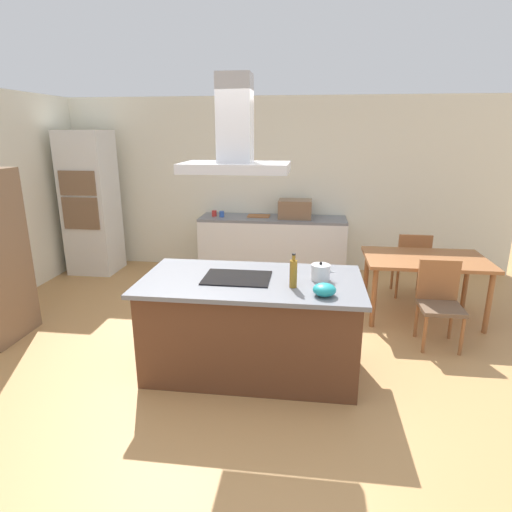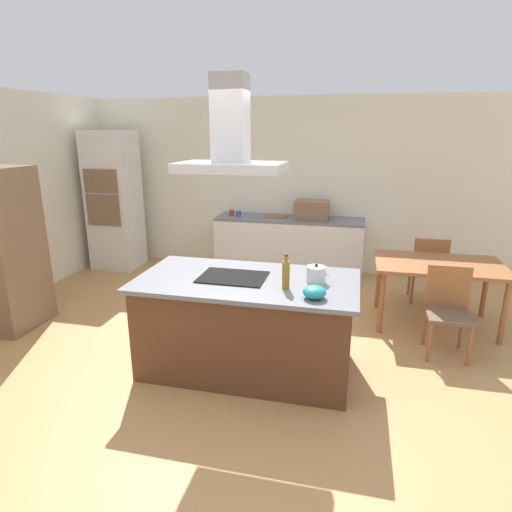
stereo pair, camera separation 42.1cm
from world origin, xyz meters
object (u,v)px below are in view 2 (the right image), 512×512
Objects in this scene: dining_table at (439,270)px; wall_oven_stack at (114,201)px; countertop_microwave at (312,210)px; range_hood at (231,141)px; mixing_bowl at (315,292)px; coffee_mug_blue at (239,214)px; chair_facing_back_wall at (428,266)px; cooktop at (233,277)px; tea_kettle at (316,274)px; chair_facing_island at (448,305)px; coffee_mug_red at (232,213)px; cutting_board at (276,216)px; olive_oil_bottle at (286,274)px.

wall_oven_stack is at bearing 165.79° from dining_table.
range_hood is (-0.41, -2.88, 1.06)m from countertop_microwave.
mixing_bowl is 3.49m from coffee_mug_blue.
chair_facing_back_wall is (2.74, -0.72, -0.44)m from coffee_mug_blue.
cooktop is 2.94m from chair_facing_back_wall.
wall_oven_stack is (-2.04, -0.18, 0.16)m from coffee_mug_blue.
wall_oven_stack is at bearing 136.29° from range_hood.
coffee_mug_blue reaches higher than dining_table.
coffee_mug_blue is (-1.50, 3.15, -0.01)m from mixing_bowl.
tea_kettle is 3.14m from coffee_mug_blue.
mixing_bowl is 0.21× the size of chair_facing_island.
coffee_mug_red is at bearing 116.98° from mixing_bowl.
mixing_bowl is 0.38× the size of countertop_microwave.
wall_oven_stack reaches higher than coffee_mug_blue.
cutting_board reaches higher than chair_facing_back_wall.
cutting_board is 2.65m from dining_table.
chair_facing_island is (1.50, 0.93, -0.52)m from olive_oil_bottle.
mixing_bowl reaches higher than chair_facing_back_wall.
range_hood is at bearing -133.77° from chair_facing_back_wall.
cooktop is at bearing -75.60° from coffee_mug_blue.
cooktop is at bearing -98.03° from countertop_microwave.
countertop_microwave is 0.56× the size of chair_facing_island.
olive_oil_bottle is 3.31× the size of coffee_mug_red.
countertop_microwave is at bearing 4.21° from wall_oven_stack.
wall_oven_stack is at bearing 173.49° from chair_facing_back_wall.
chair_facing_island is (0.00, -0.67, -0.16)m from dining_table.
cooktop is 2.01× the size of olive_oil_bottle.
tea_kettle is 2.46× the size of coffee_mug_blue.
coffee_mug_blue reaches higher than chair_facing_island.
olive_oil_bottle is 1.84m from chair_facing_island.
coffee_mug_red is 1.93m from wall_oven_stack.
coffee_mug_red is at bearing 106.58° from cooktop.
wall_oven_stack reaches higher than cooktop.
tea_kettle reaches higher than coffee_mug_red.
countertop_microwave is 2.19m from dining_table.
cutting_board is (0.69, 0.07, -0.04)m from coffee_mug_red.
range_hood reaches higher than tea_kettle.
coffee_mug_blue is at bearing 112.52° from olive_oil_bottle.
tea_kettle is at bearing 42.72° from olive_oil_bottle.
cooktop is 0.55m from olive_oil_bottle.
tea_kettle reaches higher than chair_facing_back_wall.
countertop_microwave is 0.23× the size of wall_oven_stack.
cooktop is 0.84m from mixing_bowl.
chair_facing_island is at bearing -44.84° from cutting_board.
wall_oven_stack is (-3.52, 2.59, 0.13)m from tea_kettle.
cutting_board is at bearing 93.10° from cooktop.
olive_oil_bottle is 2.22m from dining_table.
mixing_bowl is 0.21× the size of chair_facing_back_wall.
cooktop is at bearing -144.50° from dining_table.
countertop_microwave is 3.10m from range_hood.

